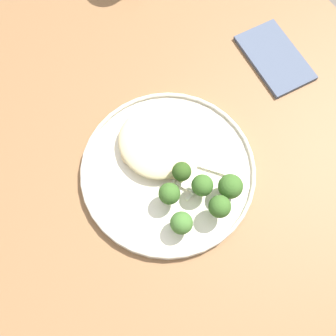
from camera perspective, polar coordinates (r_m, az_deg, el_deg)
ground at (r=1.36m, az=-2.18°, el=-9.86°), size 6.00×6.00×0.00m
wooden_dining_table at (r=0.72m, az=-4.04°, el=-0.53°), size 1.40×1.00×0.74m
dinner_plate at (r=0.63m, az=-0.00°, el=-0.36°), size 0.29×0.29×0.02m
noodle_bed at (r=0.63m, az=-2.18°, el=3.62°), size 0.13×0.11×0.03m
seared_scallop_right_edge at (r=0.63m, az=-5.77°, el=1.82°), size 0.03×0.03×0.01m
seared_scallop_left_edge at (r=0.64m, az=-3.10°, el=3.98°), size 0.03×0.03×0.01m
seared_scallop_large_seared at (r=0.65m, az=-2.35°, el=5.62°), size 0.03×0.03×0.01m
seared_scallop_rear_pale at (r=0.62m, az=1.10°, el=-0.03°), size 0.04×0.04×0.01m
seared_scallop_tiny_bay at (r=0.63m, az=-3.32°, el=2.02°), size 0.03×0.03×0.02m
seared_scallop_center_golden at (r=0.64m, az=0.10°, el=4.55°), size 0.02×0.02×0.02m
broccoli_floret_near_rim at (r=0.59m, az=5.16°, el=-2.67°), size 0.03×0.03×0.05m
broccoli_floret_beside_noodles at (r=0.58m, az=7.74°, el=-5.80°), size 0.03×0.03×0.06m
broccoli_floret_center_pile at (r=0.58m, az=2.03°, el=-8.28°), size 0.04×0.04×0.05m
broccoli_floret_split_head at (r=0.59m, az=9.34°, el=-2.77°), size 0.04×0.04×0.05m
broccoli_floret_right_tilted at (r=0.59m, az=2.06°, el=-0.60°), size 0.03×0.03×0.05m
broccoli_floret_rear_charred at (r=0.58m, az=0.57°, el=-3.69°), size 0.03×0.03×0.05m
onion_sliver_long_sliver at (r=0.61m, az=0.35°, el=-3.26°), size 0.04×0.05×0.00m
onion_sliver_curled_piece at (r=0.61m, az=2.71°, el=-2.97°), size 0.04×0.02×0.00m
onion_sliver_short_strip at (r=0.63m, az=7.16°, el=-0.39°), size 0.05×0.04×0.00m
onion_sliver_pale_crescent at (r=0.61m, az=4.40°, el=-3.30°), size 0.01×0.05×0.00m
folded_napkin at (r=0.77m, az=15.73°, el=15.67°), size 0.16×0.11×0.01m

